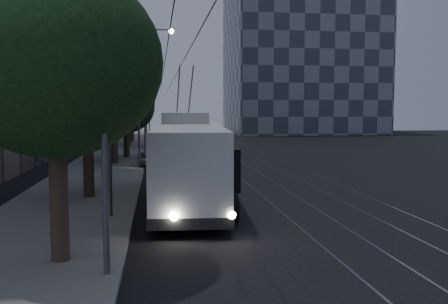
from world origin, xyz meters
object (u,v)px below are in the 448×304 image
trolleybus (190,161)px  car_white_c (156,142)px  pickup_silver (166,154)px  car_white_b (171,144)px  car_white_a (171,150)px  streetlamp_far (150,77)px  car_white_d (169,137)px  streetlamp_near (119,47)px

trolleybus → car_white_c: 25.81m
pickup_silver → car_white_b: (0.66, 10.59, -0.10)m
trolleybus → car_white_a: (-0.28, 17.06, -0.94)m
car_white_b → car_white_c: car_white_c is taller
pickup_silver → streetlamp_far: streetlamp_far is taller
streetlamp_far → car_white_a: bearing=-74.0°
pickup_silver → car_white_c: car_white_c is taller
car_white_a → car_white_d: car_white_a is taller
car_white_c → trolleybus: bearing=-96.0°
trolleybus → streetlamp_near: (-2.49, -2.97, 4.15)m
car_white_a → car_white_c: size_ratio=0.89×
car_white_c → streetlamp_near: bearing=-101.3°
streetlamp_near → car_white_d: bearing=86.3°
streetlamp_far → pickup_silver: bearing=-83.5°
car_white_d → streetlamp_far: (-1.84, -12.52, 5.83)m
trolleybus → car_white_d: size_ratio=3.40×
trolleybus → car_white_c: bearing=96.6°
trolleybus → streetlamp_near: 5.68m
car_white_c → car_white_d: car_white_c is taller
car_white_c → car_white_d: (1.37, 9.42, -0.17)m
trolleybus → car_white_a: 17.09m
car_white_b → streetlamp_near: size_ratio=0.48×
trolleybus → streetlamp_far: 23.23m
trolleybus → pickup_silver: 12.89m
pickup_silver → car_white_a: size_ratio=1.32×
pickup_silver → streetlamp_far: bearing=113.1°
car_white_b → car_white_d: size_ratio=1.29×
trolleybus → car_white_d: trolleybus is taller
car_white_a → car_white_b: (0.17, 6.36, -0.05)m
pickup_silver → car_white_b: 10.61m
pickup_silver → car_white_b: pickup_silver is taller
trolleybus → pickup_silver: trolleybus is taller
streetlamp_near → streetlamp_far: bearing=88.6°
car_white_d → streetlamp_far: bearing=-106.9°
car_white_c → streetlamp_far: (-0.48, -3.10, 5.66)m
streetlamp_far → car_white_c: bearing=81.3°
pickup_silver → car_white_a: bearing=100.0°
trolleybus → pickup_silver: bearing=96.9°
car_white_b → car_white_d: (0.07, 11.75, -0.06)m
trolleybus → car_white_b: 23.45m
car_white_d → trolleybus: bearing=-98.5°
car_white_c → streetlamp_near: streetlamp_near is taller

